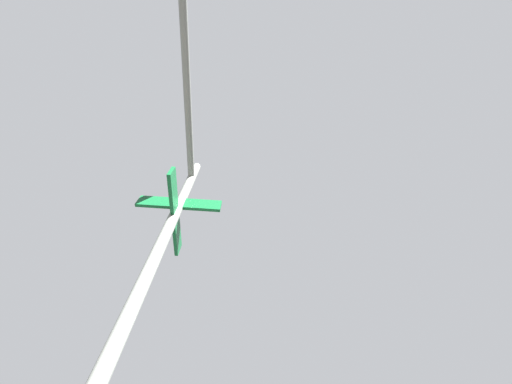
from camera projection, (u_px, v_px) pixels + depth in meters
The scene contains 1 object.
traffic_signal_near at pixel (158, 103), 2.27m from camera, with size 2.66×2.30×5.09m.
Camera 1 is at (-5.71, -5.34, 1.26)m, focal length 18.81 mm.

